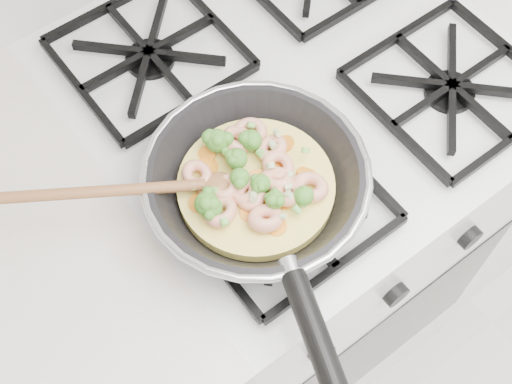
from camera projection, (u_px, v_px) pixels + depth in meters
stove at (286, 219)px, 1.37m from camera, size 0.60×0.60×0.92m
skillet at (255, 186)px, 0.84m from camera, size 0.42×0.46×0.09m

